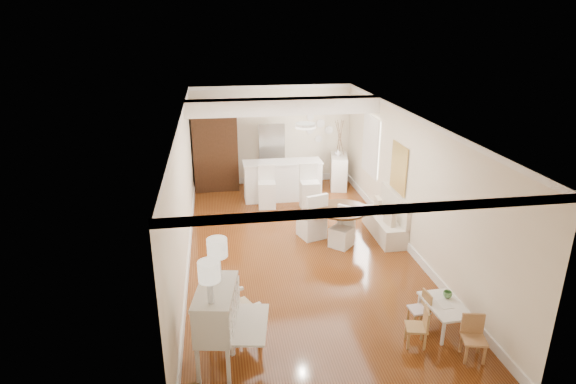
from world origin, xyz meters
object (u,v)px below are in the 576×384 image
object	(u,v)px
kids_chair_b	(419,309)
fridge	(284,155)
gustavian_armchair	(237,311)
kids_chair_a	(416,327)
secretary_bureau	(218,329)
bar_stool_left	(267,187)
kids_table	(443,316)
kids_chair_c	(474,339)
breakfast_counter	(283,180)
dining_table	(341,225)
slip_chair_near	(342,228)
sideboard	(339,171)
bar_stool_right	(310,187)
slip_chair_far	(312,215)
pantry_cabinet	(215,149)

from	to	relation	value
kids_chair_b	fridge	size ratio (longest dim) A/B	0.32
gustavian_armchair	kids_chair_a	distance (m)	2.63
secretary_bureau	bar_stool_left	bearing A→B (deg)	87.04
gustavian_armchair	fridge	size ratio (longest dim) A/B	0.58
kids_table	kids_chair_c	size ratio (longest dim) A/B	1.29
breakfast_counter	dining_table	bearing A→B (deg)	-72.91
slip_chair_near	sideboard	distance (m)	3.76
gustavian_armchair	bar_stool_left	world-z (taller)	bar_stool_left
kids_chair_a	kids_chair_b	bearing A→B (deg)	166.30
gustavian_armchair	secretary_bureau	bearing A→B (deg)	125.38
dining_table	bar_stool_left	bearing A→B (deg)	120.63
kids_table	kids_chair_a	world-z (taller)	kids_chair_a
kids_table	slip_chair_near	world-z (taller)	slip_chair_near
dining_table	bar_stool_right	bearing A→B (deg)	97.87
breakfast_counter	gustavian_armchair	bearing A→B (deg)	-104.55
dining_table	gustavian_armchair	bearing A→B (deg)	-127.76
bar_stool_right	bar_stool_left	bearing A→B (deg)	167.45
bar_stool_left	bar_stool_right	xyz separation A→B (m)	(1.05, -0.24, 0.03)
kids_chair_a	kids_chair_b	xyz separation A→B (m)	(0.23, 0.45, -0.02)
kids_chair_b	breakfast_counter	size ratio (longest dim) A/B	0.28
kids_chair_b	bar_stool_right	bearing A→B (deg)	-175.43
dining_table	bar_stool_right	distance (m)	2.02
kids_chair_a	sideboard	distance (m)	7.01
slip_chair_far	bar_stool_left	bearing A→B (deg)	-86.09
kids_chair_c	sideboard	xyz separation A→B (m)	(-0.05, 7.39, 0.13)
kids_chair_b	breakfast_counter	xyz separation A→B (m)	(-1.30, 5.85, 0.22)
kids_chair_c	sideboard	world-z (taller)	sideboard
kids_chair_b	slip_chair_near	xyz separation A→B (m)	(-0.48, 2.88, 0.14)
slip_chair_far	bar_stool_right	distance (m)	1.67
slip_chair_near	pantry_cabinet	bearing A→B (deg)	165.96
kids_chair_a	sideboard	bearing A→B (deg)	-171.37
kids_chair_b	sideboard	distance (m)	6.55
gustavian_armchair	sideboard	size ratio (longest dim) A/B	1.08
kids_table	dining_table	distance (m)	3.31
kids_chair_a	fridge	size ratio (longest dim) A/B	0.35
fridge	bar_stool_right	bearing A→B (deg)	-78.37
slip_chair_near	fridge	distance (m)	4.09
gustavian_armchair	breakfast_counter	size ratio (longest dim) A/B	0.51
gustavian_armchair	slip_chair_far	bearing A→B (deg)	-53.88
slip_chair_near	bar_stool_right	xyz separation A→B (m)	(-0.25, 2.20, 0.14)
secretary_bureau	kids_chair_b	xyz separation A→B (m)	(3.10, 0.50, -0.33)
bar_stool_left	sideboard	world-z (taller)	bar_stool_left
pantry_cabinet	gustavian_armchair	bearing A→B (deg)	-88.41
kids_chair_b	bar_stool_left	bearing A→B (deg)	-165.11
kids_chair_a	kids_chair_c	bearing A→B (deg)	72.59
dining_table	bar_stool_right	size ratio (longest dim) A/B	1.01
fridge	gustavian_armchair	bearing A→B (deg)	-103.98
dining_table	breakfast_counter	xyz separation A→B (m)	(-0.85, 2.76, 0.13)
slip_chair_far	pantry_cabinet	bearing A→B (deg)	-78.53
kids_chair_b	slip_chair_far	size ratio (longest dim) A/B	0.56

